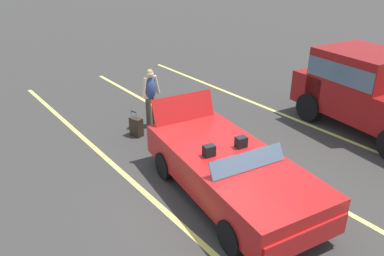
{
  "coord_description": "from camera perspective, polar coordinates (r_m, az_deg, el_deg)",
  "views": [
    {
      "loc": [
        4.52,
        -4.4,
        4.48
      ],
      "look_at": [
        -1.76,
        0.41,
        0.75
      ],
      "focal_mm": 35.41,
      "sensor_mm": 36.0,
      "label": 1
    }
  ],
  "objects": [
    {
      "name": "parked_pickup_truck_near",
      "position": [
        11.06,
        25.87,
        4.89
      ],
      "size": [
        5.21,
        2.59,
        2.1
      ],
      "rotation": [
        0.0,
        0.0,
        3.01
      ],
      "color": "maroon",
      "rests_on": "ground_plane"
    },
    {
      "name": "lot_line_far",
      "position": [
        10.64,
        22.2,
        -1.67
      ],
      "size": [
        18.0,
        0.12,
        0.01
      ],
      "primitive_type": "cube",
      "color": "#EAE066",
      "rests_on": "ground_plane"
    },
    {
      "name": "lot_line_near",
      "position": [
        7.09,
        -2.22,
        -13.95
      ],
      "size": [
        18.0,
        0.12,
        0.01
      ],
      "primitive_type": "cube",
      "color": "#EAE066",
      "rests_on": "ground_plane"
    },
    {
      "name": "suitcase_small_carryon",
      "position": [
        10.09,
        -8.38,
        0.18
      ],
      "size": [
        0.38,
        0.28,
        0.71
      ],
      "rotation": [
        0.0,
        0.0,
        1.82
      ],
      "color": "#2D2319",
      "rests_on": "ground_plane"
    },
    {
      "name": "lot_line_mid",
      "position": [
        8.63,
        12.64,
        -6.72
      ],
      "size": [
        18.0,
        0.12,
        0.01
      ],
      "primitive_type": "cube",
      "color": "#EAE066",
      "rests_on": "ground_plane"
    },
    {
      "name": "traveler_person",
      "position": [
        10.31,
        -6.21,
        4.95
      ],
      "size": [
        0.24,
        0.61,
        1.65
      ],
      "rotation": [
        0.0,
        0.0,
        0.06
      ],
      "color": "#4C3F2D",
      "rests_on": "ground_plane"
    },
    {
      "name": "ground_plane",
      "position": [
        7.74,
        5.61,
        -10.27
      ],
      "size": [
        80.0,
        80.0,
        0.0
      ],
      "primitive_type": "plane",
      "color": "#383533"
    },
    {
      "name": "suitcase_medium_bright",
      "position": [
        9.94,
        -0.44,
        0.43
      ],
      "size": [
        0.42,
        0.47,
        0.62
      ],
      "rotation": [
        0.0,
        0.0,
        5.68
      ],
      "color": "orange",
      "rests_on": "ground_plane"
    },
    {
      "name": "suitcase_large_black",
      "position": [
        10.71,
        -2.28,
        2.65
      ],
      "size": [
        0.39,
        0.53,
        0.74
      ],
      "rotation": [
        0.0,
        0.0,
        6.06
      ],
      "color": "#2D2319",
      "rests_on": "ground_plane"
    },
    {
      "name": "convertible_car",
      "position": [
        7.28,
        6.68,
        -7.25
      ],
      "size": [
        4.35,
        2.36,
        1.53
      ],
      "rotation": [
        0.0,
        0.0,
        -0.15
      ],
      "color": "red",
      "rests_on": "ground_plane"
    }
  ]
}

